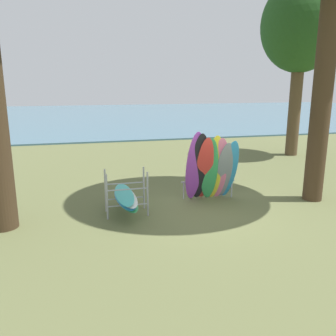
{
  "coord_description": "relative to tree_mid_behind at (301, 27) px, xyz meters",
  "views": [
    {
      "loc": [
        -3.46,
        -9.0,
        3.59
      ],
      "look_at": [
        -1.03,
        0.95,
        1.1
      ],
      "focal_mm": 37.64,
      "sensor_mm": 36.0,
      "label": 1
    }
  ],
  "objects": [
    {
      "name": "board_storage_rack",
      "position": [
        -9.23,
        -6.31,
        -5.61
      ],
      "size": [
        1.15,
        2.13,
        1.25
      ],
      "color": "#9EA0A5",
      "rests_on": "ground"
    },
    {
      "name": "leaning_board_pile",
      "position": [
        -6.53,
        -5.84,
        -5.08
      ],
      "size": [
        1.71,
        0.96,
        2.24
      ],
      "color": "purple",
      "rests_on": "ground"
    },
    {
      "name": "lake_water",
      "position": [
        -6.82,
        23.96,
        -6.06
      ],
      "size": [
        80.0,
        36.0,
        0.1
      ],
      "primitive_type": "cube",
      "color": "#477084",
      "rests_on": "ground"
    },
    {
      "name": "ground_plane",
      "position": [
        -6.82,
        -6.66,
        -6.11
      ],
      "size": [
        80.0,
        80.0,
        0.0
      ],
      "primitive_type": "plane",
      "color": "#60663D"
    },
    {
      "name": "tree_mid_behind",
      "position": [
        0.0,
        0.0,
        0.0
      ],
      "size": [
        3.78,
        3.78,
        8.39
      ],
      "color": "brown",
      "rests_on": "ground"
    }
  ]
}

